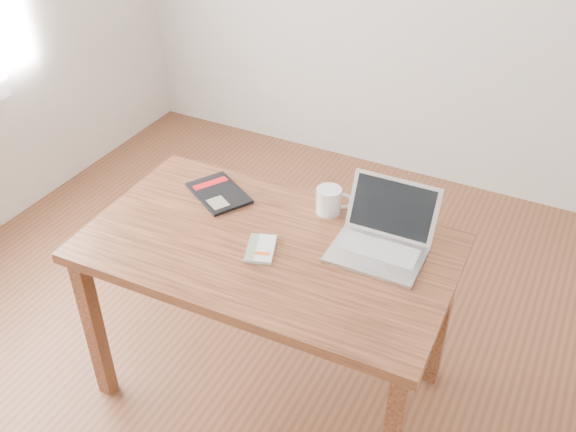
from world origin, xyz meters
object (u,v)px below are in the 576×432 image
at_px(desk, 268,263).
at_px(black_guidebook, 219,193).
at_px(white_guidebook, 261,249).
at_px(coffee_mug, 330,200).
at_px(laptop, 382,238).

height_order(desk, black_guidebook, black_guidebook).
relative_size(white_guidebook, black_guidebook, 0.58).
height_order(black_guidebook, coffee_mug, coffee_mug).
distance_m(white_guidebook, laptop, 0.43).
distance_m(black_guidebook, coffee_mug, 0.45).
bearing_deg(white_guidebook, desk, 62.92).
bearing_deg(laptop, white_guidebook, -152.34).
bearing_deg(black_guidebook, white_guidebook, -95.49).
relative_size(desk, laptop, 4.10).
distance_m(laptop, coffee_mug, 0.28).
distance_m(desk, black_guidebook, 0.39).
relative_size(laptop, coffee_mug, 2.47).
height_order(desk, laptop, laptop).
bearing_deg(coffee_mug, black_guidebook, 167.57).
xyz_separation_m(black_guidebook, laptop, (0.69, -0.03, 0.04)).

